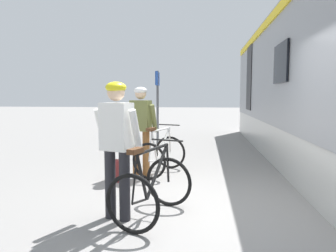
{
  "coord_description": "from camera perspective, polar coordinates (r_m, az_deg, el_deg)",
  "views": [
    {
      "loc": [
        -0.15,
        -4.22,
        1.58
      ],
      "look_at": [
        -0.8,
        1.31,
        1.05
      ],
      "focal_mm": 33.47,
      "sensor_mm": 36.0,
      "label": 1
    }
  ],
  "objects": [
    {
      "name": "bicycle_near_white",
      "position": [
        6.4,
        -1.44,
        -5.17
      ],
      "size": [
        0.99,
        1.23,
        0.99
      ],
      "color": "black",
      "rests_on": "ground"
    },
    {
      "name": "cyclist_far_in_white",
      "position": [
        4.01,
        -9.31,
        -2.19
      ],
      "size": [
        0.66,
        0.44,
        1.76
      ],
      "color": "#232328",
      "rests_on": "ground"
    },
    {
      "name": "cyclist_near_in_olive",
      "position": [
        6.2,
        -4.96,
        0.55
      ],
      "size": [
        0.65,
        0.4,
        1.76
      ],
      "color": "#935B2D",
      "rests_on": "ground"
    },
    {
      "name": "bicycle_far_black",
      "position": [
        4.11,
        -2.91,
        -11.24
      ],
      "size": [
        1.0,
        1.23,
        0.99
      ],
      "color": "black",
      "rests_on": "ground"
    },
    {
      "name": "backpack_on_platform",
      "position": [
        5.94,
        -8.98,
        -8.08
      ],
      "size": [
        0.31,
        0.23,
        0.4
      ],
      "primitive_type": "cube",
      "rotation": [
        0.0,
        0.0,
        -0.18
      ],
      "color": "maroon",
      "rests_on": "ground"
    },
    {
      "name": "ground_plane",
      "position": [
        4.51,
        8.43,
        -15.13
      ],
      "size": [
        80.0,
        80.0,
        0.0
      ],
      "primitive_type": "plane",
      "color": "gray"
    },
    {
      "name": "platform_sign_post",
      "position": [
        10.29,
        -1.92,
        5.68
      ],
      "size": [
        0.08,
        0.7,
        2.4
      ],
      "color": "#595B60",
      "rests_on": "ground"
    }
  ]
}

